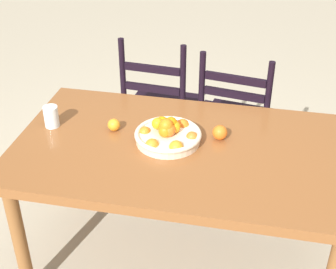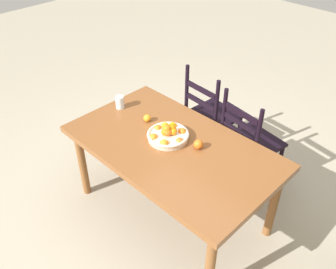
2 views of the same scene
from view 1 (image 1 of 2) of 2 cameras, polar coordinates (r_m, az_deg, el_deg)
name	(u,v)px [view 1 (image 1 of 2)]	position (r m, az deg, el deg)	size (l,w,h in m)	color
ground_plane	(180,257)	(2.78, 1.43, -14.18)	(12.00, 12.00, 0.00)	#B1A68F
dining_table	(182,160)	(2.35, 1.65, -3.01)	(1.61, 0.94, 0.74)	brown
chair_near_window	(237,123)	(3.06, 8.06, 1.38)	(0.50, 0.50, 0.96)	black
chair_by_cabinet	(160,108)	(3.21, -0.96, 3.09)	(0.47, 0.47, 0.97)	black
fruit_bowl	(168,135)	(2.32, 0.00, 0.00)	(0.32, 0.32, 0.13)	beige
orange_loose_0	(114,125)	(2.43, -6.37, 1.14)	(0.06, 0.06, 0.06)	orange
orange_loose_1	(220,132)	(2.35, 6.12, 0.24)	(0.07, 0.07, 0.07)	orange
drinking_glass	(51,116)	(2.51, -13.55, 2.07)	(0.07, 0.07, 0.11)	silver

